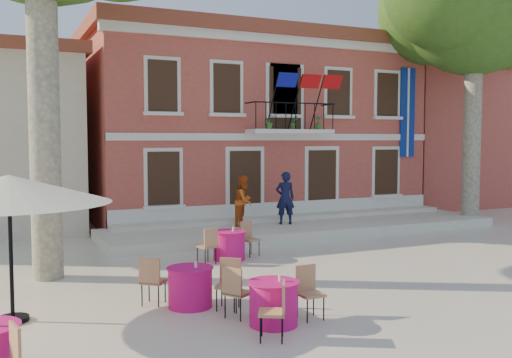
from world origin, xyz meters
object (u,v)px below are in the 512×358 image
Objects in this scene: patio_umbrella at (9,190)px; cafe_table_3 at (229,244)px; pedestrian_orange at (244,201)px; pedestrian_navy at (285,198)px; cafe_table_0 at (190,285)px; cafe_table_1 at (273,301)px.

patio_umbrella reaches higher than cafe_table_3.
pedestrian_orange is (7.34, 6.77, -1.19)m from patio_umbrella.
patio_umbrella reaches higher than pedestrian_orange.
patio_umbrella reaches higher than pedestrian_navy.
patio_umbrella is 6.58m from cafe_table_3.
patio_umbrella is 1.96× the size of cafe_table_0.
pedestrian_orange is (-1.43, 0.23, -0.05)m from pedestrian_navy.
cafe_table_1 is at bearing -103.54° from cafe_table_3.
cafe_table_0 is (3.13, -0.46, -1.92)m from patio_umbrella.
pedestrian_navy is 1.06× the size of pedestrian_orange.
patio_umbrella is at bearing -149.04° from cafe_table_3.
pedestrian_orange is at bearing 4.59° from pedestrian_navy.
pedestrian_orange is 0.91× the size of cafe_table_1.
cafe_table_0 is at bearing 64.81° from pedestrian_navy.
patio_umbrella is 1.87× the size of cafe_table_1.
patio_umbrella is 4.99m from cafe_table_1.
cafe_table_3 is at bearing 76.46° from cafe_table_1.
cafe_table_0 is 4.34m from cafe_table_3.
pedestrian_navy is at bearing 36.70° from patio_umbrella.
cafe_table_1 is at bearing 75.30° from pedestrian_navy.
pedestrian_navy is at bearing -51.62° from pedestrian_orange.
cafe_table_1 is at bearing -26.82° from patio_umbrella.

